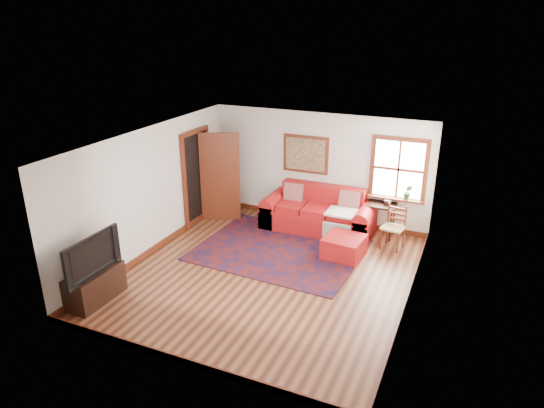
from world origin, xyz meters
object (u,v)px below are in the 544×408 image
at_px(red_ottoman, 344,247).
at_px(media_cabinet, 95,286).
at_px(side_table, 381,209).
at_px(ladder_back_chair, 394,225).
at_px(red_leather_sofa, 319,216).

bearing_deg(red_ottoman, media_cabinet, -130.92).
height_order(side_table, media_cabinet, side_table).
xyz_separation_m(red_ottoman, ladder_back_chair, (0.80, 0.81, 0.28)).
xyz_separation_m(red_leather_sofa, red_ottoman, (0.88, -1.06, -0.11)).
xyz_separation_m(side_table, ladder_back_chair, (0.37, -0.46, -0.12)).
bearing_deg(red_leather_sofa, red_ottoman, -50.38).
relative_size(red_leather_sofa, ladder_back_chair, 2.70).
bearing_deg(red_ottoman, ladder_back_chair, 50.60).
distance_m(side_table, media_cabinet, 5.83).
height_order(red_ottoman, ladder_back_chair, ladder_back_chair).
height_order(red_ottoman, side_table, side_table).
distance_m(red_ottoman, side_table, 1.39).
bearing_deg(ladder_back_chair, side_table, 128.75).
height_order(red_leather_sofa, media_cabinet, red_leather_sofa).
relative_size(red_ottoman, ladder_back_chair, 0.81).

